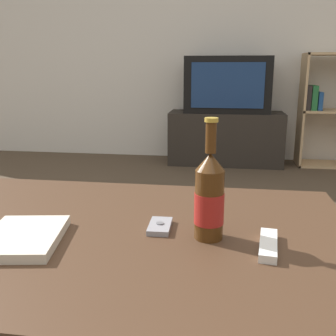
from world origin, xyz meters
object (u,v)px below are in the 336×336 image
object	(u,v)px
television	(227,85)
cell_phone	(160,226)
tv_stand	(226,138)
beer_bottle	(209,197)
table_book	(23,237)
remote_control	(268,245)
bookshelf	(323,108)

from	to	relation	value
television	cell_phone	size ratio (longest dim) A/B	7.15
television	tv_stand	bearing A→B (deg)	90.00
beer_bottle	cell_phone	bearing A→B (deg)	163.63
television	table_book	world-z (taller)	television
beer_bottle	remote_control	size ratio (longest dim) A/B	1.88
cell_phone	table_book	xyz separation A→B (m)	(-0.32, -0.13, 0.00)
tv_stand	cell_phone	world-z (taller)	tv_stand
television	beer_bottle	size ratio (longest dim) A/B	2.53
cell_phone	bookshelf	bearing A→B (deg)	67.66
tv_stand	table_book	xyz separation A→B (m)	(-0.49, -2.86, 0.23)
bookshelf	remote_control	bearing A→B (deg)	-104.92
cell_phone	remote_control	size ratio (longest dim) A/B	0.67
tv_stand	remote_control	size ratio (longest dim) A/B	6.51
cell_phone	remote_control	xyz separation A→B (m)	(0.27, -0.08, 0.00)
bookshelf	table_book	distance (m)	3.21
tv_stand	cell_phone	xyz separation A→B (m)	(-0.17, -2.73, 0.23)
television	remote_control	world-z (taller)	television
tv_stand	beer_bottle	size ratio (longest dim) A/B	3.47
remote_control	cell_phone	bearing A→B (deg)	169.87
remote_control	beer_bottle	bearing A→B (deg)	169.55
cell_phone	remote_control	world-z (taller)	remote_control
beer_bottle	table_book	world-z (taller)	beer_bottle
tv_stand	television	xyz separation A→B (m)	(0.00, -0.00, 0.49)
bookshelf	remote_control	size ratio (longest dim) A/B	6.29
bookshelf	remote_control	world-z (taller)	bookshelf
cell_phone	table_book	distance (m)	0.34
television	remote_control	bearing A→B (deg)	-87.87
beer_bottle	remote_control	bearing A→B (deg)	-17.03
television	beer_bottle	bearing A→B (deg)	-90.79
bookshelf	cell_phone	bearing A→B (deg)	-110.41
bookshelf	table_book	world-z (taller)	bookshelf
table_book	bookshelf	bearing A→B (deg)	55.85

